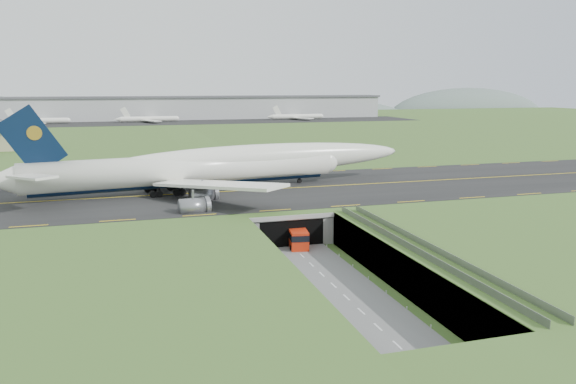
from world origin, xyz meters
name	(u,v)px	position (x,y,z in m)	size (l,w,h in m)	color
ground	(306,260)	(0.00, 0.00, 0.00)	(900.00, 900.00, 0.00)	#415C25
airfield_deck	(306,243)	(0.00, 0.00, 3.00)	(800.00, 800.00, 6.00)	gray
trench_road	(321,274)	(0.00, -7.50, 0.10)	(12.00, 75.00, 0.20)	slate
taxiway	(259,190)	(0.00, 33.00, 6.09)	(800.00, 44.00, 0.18)	black
tunnel_portal	(279,219)	(0.00, 16.71, 3.33)	(17.00, 22.30, 6.00)	gray
guideway	(424,257)	(11.00, -19.11, 5.32)	(3.00, 53.00, 7.05)	#A8A8A3
jumbo_jet	(217,166)	(-8.86, 35.83, 11.37)	(93.23, 59.82, 19.96)	white
shuttle_tram	(297,237)	(1.03, 8.28, 1.86)	(4.36, 8.77, 3.40)	red
cargo_terminal	(166,108)	(-0.01, 299.41, 13.96)	(320.00, 67.00, 15.60)	#B2B2B2
distant_hills	(227,121)	(64.38, 430.00, -4.00)	(700.00, 91.00, 60.00)	slate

